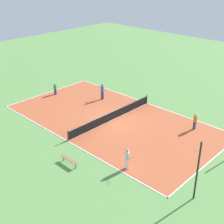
# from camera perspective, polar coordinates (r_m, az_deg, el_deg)

# --- Properties ---
(ground_plane) EXTENTS (80.00, 80.00, 0.00)m
(ground_plane) POSITION_cam_1_polar(r_m,az_deg,el_deg) (31.41, -0.00, -1.48)
(ground_plane) COLOR #60934C
(court_surface) EXTENTS (11.56, 21.45, 0.02)m
(court_surface) POSITION_cam_1_polar(r_m,az_deg,el_deg) (31.41, -0.00, -1.46)
(court_surface) COLOR #B75633
(court_surface) RESTS_ON ground_plane
(tennis_net) EXTENTS (11.36, 0.10, 0.99)m
(tennis_net) POSITION_cam_1_polar(r_m,az_deg,el_deg) (31.18, -0.00, -0.62)
(tennis_net) COLOR black
(tennis_net) RESTS_ON court_surface
(bench) EXTENTS (0.36, 1.77, 0.45)m
(bench) POSITION_cam_1_polar(r_m,az_deg,el_deg) (24.90, -7.79, -8.68)
(bench) COLOR olive
(bench) RESTS_ON ground_plane
(player_near_blue) EXTENTS (0.37, 0.94, 1.82)m
(player_near_blue) POSITION_cam_1_polar(r_m,az_deg,el_deg) (35.82, -1.80, 3.95)
(player_near_blue) COLOR navy
(player_near_blue) RESTS_ON court_surface
(player_center_orange) EXTENTS (0.39, 0.39, 1.66)m
(player_center_orange) POSITION_cam_1_polar(r_m,az_deg,el_deg) (30.31, 14.96, -1.44)
(player_center_orange) COLOR navy
(player_center_orange) RESTS_ON court_surface
(player_far_green) EXTENTS (0.50, 0.50, 1.35)m
(player_far_green) POSITION_cam_1_polar(r_m,az_deg,el_deg) (37.89, -10.35, 4.27)
(player_far_green) COLOR navy
(player_far_green) RESTS_ON court_surface
(player_far_white) EXTENTS (0.86, 0.93, 1.77)m
(player_far_white) POSITION_cam_1_polar(r_m,az_deg,el_deg) (23.83, 2.78, -8.27)
(player_far_white) COLOR white
(player_far_white) RESTS_ON court_surface
(tennis_ball_left_sideline) EXTENTS (0.07, 0.07, 0.07)m
(tennis_ball_left_sideline) POSITION_cam_1_polar(r_m,az_deg,el_deg) (27.38, 14.97, -6.75)
(tennis_ball_left_sideline) COLOR #CCE033
(tennis_ball_left_sideline) RESTS_ON court_surface
(tennis_ball_right_alley) EXTENTS (0.07, 0.07, 0.07)m
(tennis_ball_right_alley) POSITION_cam_1_polar(r_m,az_deg,el_deg) (28.85, -8.70, -4.33)
(tennis_ball_right_alley) COLOR #CCE033
(tennis_ball_right_alley) RESTS_ON court_surface
(tennis_ball_near_net) EXTENTS (0.07, 0.07, 0.07)m
(tennis_ball_near_net) POSITION_cam_1_polar(r_m,az_deg,el_deg) (27.30, 17.01, -7.15)
(tennis_ball_near_net) COLOR #CCE033
(tennis_ball_near_net) RESTS_ON court_surface
(tennis_ball_far_baseline) EXTENTS (0.07, 0.07, 0.07)m
(tennis_ball_far_baseline) POSITION_cam_1_polar(r_m,az_deg,el_deg) (35.81, -12.36, 1.55)
(tennis_ball_far_baseline) COLOR #CCE033
(tennis_ball_far_baseline) RESTS_ON court_surface
(fence_post_back_right) EXTENTS (0.12, 0.12, 4.41)m
(fence_post_back_right) POSITION_cam_1_polar(r_m,az_deg,el_deg) (21.13, 15.33, -10.45)
(fence_post_back_right) COLOR black
(fence_post_back_right) RESTS_ON ground_plane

